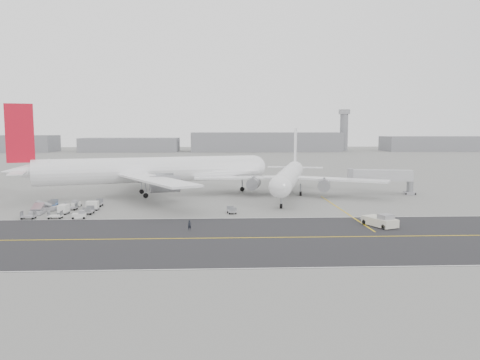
{
  "coord_description": "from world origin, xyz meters",
  "views": [
    {
      "loc": [
        4.88,
        -87.73,
        16.51
      ],
      "look_at": [
        9.42,
        12.0,
        5.61
      ],
      "focal_mm": 35.0,
      "sensor_mm": 36.0,
      "label": 1
    }
  ],
  "objects_px": {
    "airliner_a": "(145,170)",
    "airliner_b": "(289,176)",
    "pushback_tug": "(380,221)",
    "jet_bridge": "(381,177)",
    "ground_crew_a": "(190,225)",
    "control_tower": "(344,129)"
  },
  "relations": [
    {
      "from": "control_tower",
      "to": "ground_crew_a",
      "type": "xyz_separation_m",
      "value": [
        -99.96,
        -277.18,
        -15.44
      ]
    },
    {
      "from": "control_tower",
      "to": "airliner_b",
      "type": "bearing_deg",
      "value": -108.08
    },
    {
      "from": "airliner_b",
      "to": "jet_bridge",
      "type": "height_order",
      "value": "airliner_b"
    },
    {
      "from": "airliner_b",
      "to": "ground_crew_a",
      "type": "relative_size",
      "value": 29.43
    },
    {
      "from": "pushback_tug",
      "to": "jet_bridge",
      "type": "bearing_deg",
      "value": 46.65
    },
    {
      "from": "airliner_a",
      "to": "airliner_b",
      "type": "bearing_deg",
      "value": -108.41
    },
    {
      "from": "airliner_a",
      "to": "jet_bridge",
      "type": "height_order",
      "value": "airliner_a"
    },
    {
      "from": "control_tower",
      "to": "ground_crew_a",
      "type": "height_order",
      "value": "control_tower"
    },
    {
      "from": "pushback_tug",
      "to": "ground_crew_a",
      "type": "height_order",
      "value": "pushback_tug"
    },
    {
      "from": "control_tower",
      "to": "airliner_a",
      "type": "bearing_deg",
      "value": -115.61
    },
    {
      "from": "airliner_a",
      "to": "jet_bridge",
      "type": "xyz_separation_m",
      "value": [
        59.67,
        0.72,
        -1.95
      ]
    },
    {
      "from": "airliner_b",
      "to": "airliner_a",
      "type": "bearing_deg",
      "value": -168.47
    },
    {
      "from": "pushback_tug",
      "to": "jet_bridge",
      "type": "height_order",
      "value": "jet_bridge"
    },
    {
      "from": "airliner_a",
      "to": "jet_bridge",
      "type": "distance_m",
      "value": 59.7
    },
    {
      "from": "pushback_tug",
      "to": "jet_bridge",
      "type": "relative_size",
      "value": 0.46
    },
    {
      "from": "airliner_b",
      "to": "pushback_tug",
      "type": "height_order",
      "value": "airliner_b"
    },
    {
      "from": "control_tower",
      "to": "airliner_b",
      "type": "height_order",
      "value": "control_tower"
    },
    {
      "from": "pushback_tug",
      "to": "ground_crew_a",
      "type": "distance_m",
      "value": 32.33
    },
    {
      "from": "control_tower",
      "to": "pushback_tug",
      "type": "height_order",
      "value": "control_tower"
    },
    {
      "from": "airliner_b",
      "to": "pushback_tug",
      "type": "xyz_separation_m",
      "value": [
        9.97,
        -37.83,
        -3.94
      ]
    },
    {
      "from": "control_tower",
      "to": "airliner_a",
      "type": "height_order",
      "value": "control_tower"
    },
    {
      "from": "airliner_b",
      "to": "jet_bridge",
      "type": "relative_size",
      "value": 2.82
    }
  ]
}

